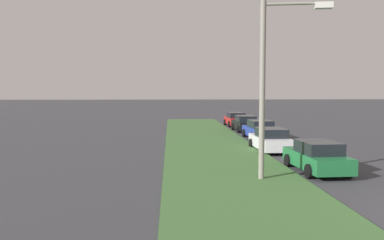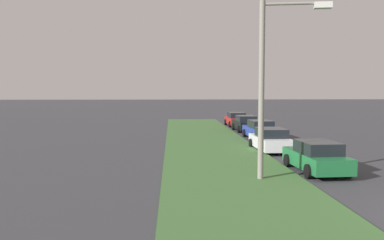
% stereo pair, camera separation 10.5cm
% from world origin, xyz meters
% --- Properties ---
extents(grass_median, '(60.00, 6.00, 0.12)m').
position_xyz_m(grass_median, '(10.00, 6.11, 0.06)').
color(grass_median, '#3D6633').
rests_on(grass_median, ground).
extents(parked_car_green, '(4.39, 2.19, 1.47)m').
position_xyz_m(parked_car_green, '(7.35, 1.92, 0.72)').
color(parked_car_green, '#1E6B38').
rests_on(parked_car_green, ground).
extents(parked_car_white, '(4.35, 2.11, 1.47)m').
position_xyz_m(parked_car_white, '(13.80, 2.49, 0.72)').
color(parked_car_white, silver).
rests_on(parked_car_white, ground).
extents(parked_car_blue, '(4.40, 2.21, 1.47)m').
position_xyz_m(parked_car_blue, '(20.26, 1.73, 0.72)').
color(parked_car_blue, '#23389E').
rests_on(parked_car_blue, ground).
extents(parked_car_black, '(4.35, 2.12, 1.47)m').
position_xyz_m(parked_car_black, '(26.02, 1.80, 0.72)').
color(parked_car_black, black).
rests_on(parked_car_black, ground).
extents(parked_car_red, '(4.35, 2.12, 1.47)m').
position_xyz_m(parked_car_red, '(31.37, 1.82, 0.72)').
color(parked_car_red, red).
rests_on(parked_car_red, ground).
extents(streetlight, '(0.74, 2.86, 7.50)m').
position_xyz_m(streetlight, '(5.57, 4.60, 4.39)').
color(streetlight, gray).
rests_on(streetlight, ground).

